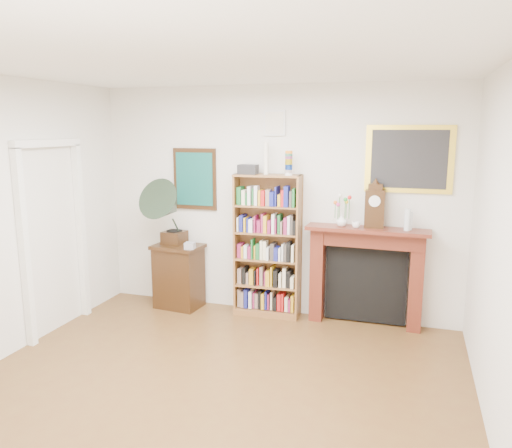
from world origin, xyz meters
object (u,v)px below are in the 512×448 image
at_px(fireplace, 366,267).
at_px(bottle_left, 407,220).
at_px(gramophone, 168,208).
at_px(bottle_right, 410,221).
at_px(mantel_clock, 375,207).
at_px(cd_stack, 190,246).
at_px(teacup, 356,225).
at_px(side_cabinet, 179,276).
at_px(bookshelf, 267,238).
at_px(flower_vase, 342,220).

height_order(fireplace, bottle_left, bottle_left).
xyz_separation_m(gramophone, bottle_right, (2.88, 0.18, -0.04)).
height_order(mantel_clock, bottle_right, mantel_clock).
bearing_deg(fireplace, mantel_clock, -24.38).
distance_m(gramophone, cd_stack, 0.55).
xyz_separation_m(gramophone, teacup, (2.30, 0.11, -0.10)).
relative_size(side_cabinet, gramophone, 0.95).
xyz_separation_m(bottle_left, bottle_right, (0.03, 0.03, -0.02)).
bearing_deg(gramophone, bottle_right, 10.42).
bearing_deg(fireplace, bottle_left, -7.85).
height_order(bookshelf, fireplace, bookshelf).
xyz_separation_m(flower_vase, teacup, (0.17, -0.07, -0.03)).
bearing_deg(bottle_right, bookshelf, -179.19).
bearing_deg(fireplace, bottle_right, -3.13).
bearing_deg(mantel_clock, teacup, -159.29).
height_order(side_cabinet, bottle_left, bottle_left).
bearing_deg(bookshelf, bottle_left, -3.26).
relative_size(side_cabinet, bottle_left, 3.43).
height_order(cd_stack, bottle_right, bottle_right).
xyz_separation_m(bookshelf, gramophone, (-1.24, -0.16, 0.34)).
xyz_separation_m(fireplace, gramophone, (-2.43, -0.22, 0.62)).
distance_m(fireplace, gramophone, 2.52).
distance_m(cd_stack, flower_vase, 1.87).
relative_size(bookshelf, mantel_clock, 4.01).
bearing_deg(teacup, cd_stack, -175.27).
distance_m(gramophone, bottle_right, 2.89).
distance_m(fireplace, flower_vase, 0.63).
relative_size(fireplace, bottle_left, 5.83).
xyz_separation_m(bookshelf, bottle_left, (1.62, -0.01, 0.32)).
xyz_separation_m(side_cabinet, teacup, (2.23, 0.03, 0.80)).
distance_m(side_cabinet, cd_stack, 0.53).
distance_m(gramophone, teacup, 2.31).
bearing_deg(teacup, flower_vase, 159.24).
bearing_deg(bottle_right, cd_stack, -174.73).
bearing_deg(bottle_left, gramophone, -177.00).
bearing_deg(teacup, gramophone, -177.23).
bearing_deg(flower_vase, side_cabinet, -177.45).
height_order(mantel_clock, teacup, mantel_clock).
relative_size(teacup, bottle_left, 0.39).
distance_m(gramophone, bottle_left, 2.86).
height_order(gramophone, bottle_right, gramophone).
relative_size(side_cabinet, mantel_clock, 1.64).
distance_m(bookshelf, teacup, 1.09).
height_order(bookshelf, teacup, bookshelf).
height_order(mantel_clock, flower_vase, mantel_clock).
xyz_separation_m(fireplace, bottle_right, (0.45, -0.04, 0.58)).
distance_m(side_cabinet, mantel_clock, 2.62).
height_order(gramophone, mantel_clock, gramophone).
relative_size(fireplace, gramophone, 1.62).
xyz_separation_m(side_cabinet, cd_stack, (0.23, -0.14, 0.45)).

